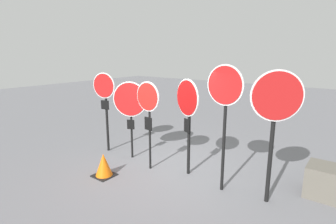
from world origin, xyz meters
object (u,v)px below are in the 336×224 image
object	(u,v)px
stop_sign_2	(148,105)
stop_sign_4	(225,98)
stop_sign_0	(105,96)
stop_sign_3	(188,107)
stop_sign_1	(130,103)
traffic_cone_0	(104,165)
storage_crate	(331,183)
stop_sign_5	(275,110)

from	to	relation	value
stop_sign_2	stop_sign_4	size ratio (longest dim) A/B	0.83
stop_sign_4	stop_sign_2	bearing A→B (deg)	-169.82
stop_sign_0	stop_sign_3	size ratio (longest dim) A/B	1.01
stop_sign_1	stop_sign_3	bearing A→B (deg)	-21.71
stop_sign_3	stop_sign_1	bearing A→B (deg)	-153.39
stop_sign_4	traffic_cone_0	xyz separation A→B (m)	(-2.51, -1.05, -1.71)
stop_sign_2	storage_crate	bearing A→B (deg)	20.81
stop_sign_0	storage_crate	distance (m)	5.85
stop_sign_1	stop_sign_2	size ratio (longest dim) A/B	0.97
stop_sign_4	traffic_cone_0	world-z (taller)	stop_sign_4
stop_sign_1	stop_sign_4	xyz separation A→B (m)	(2.76, -0.13, 0.43)
stop_sign_2	stop_sign_5	distance (m)	2.87
stop_sign_0	traffic_cone_0	size ratio (longest dim) A/B	4.19
stop_sign_1	stop_sign_3	distance (m)	1.77
stop_sign_3	stop_sign_5	distance (m)	1.96
stop_sign_1	stop_sign_2	world-z (taller)	stop_sign_2
stop_sign_0	stop_sign_3	world-z (taller)	stop_sign_0
storage_crate	stop_sign_5	bearing A→B (deg)	-134.97
stop_sign_3	traffic_cone_0	distance (m)	2.40
traffic_cone_0	storage_crate	bearing A→B (deg)	25.58
stop_sign_2	stop_sign_3	xyz separation A→B (m)	(0.91, 0.34, -0.01)
stop_sign_3	storage_crate	world-z (taller)	stop_sign_3
stop_sign_4	stop_sign_5	distance (m)	0.96
stop_sign_0	stop_sign_4	bearing A→B (deg)	-13.93
stop_sign_0	stop_sign_5	distance (m)	4.67
stop_sign_1	stop_sign_3	size ratio (longest dim) A/B	0.93
stop_sign_1	stop_sign_3	world-z (taller)	stop_sign_3
stop_sign_1	storage_crate	xyz separation A→B (m)	(4.65, 0.92, -1.23)
stop_sign_3	stop_sign_4	distance (m)	1.08
traffic_cone_0	storage_crate	world-z (taller)	storage_crate
stop_sign_0	traffic_cone_0	world-z (taller)	stop_sign_0
stop_sign_1	storage_crate	distance (m)	4.89
stop_sign_0	storage_crate	bearing A→B (deg)	-2.75
stop_sign_1	storage_crate	size ratio (longest dim) A/B	2.41
stop_sign_2	stop_sign_4	distance (m)	1.94
stop_sign_1	stop_sign_2	distance (m)	0.90
stop_sign_0	stop_sign_3	xyz separation A→B (m)	(2.73, 0.13, -0.02)
stop_sign_5	traffic_cone_0	distance (m)	3.97
stop_sign_3	stop_sign_5	xyz separation A→B (m)	(1.94, -0.10, 0.21)
stop_sign_2	stop_sign_0	bearing A→B (deg)	177.15
stop_sign_3	stop_sign_4	xyz separation A→B (m)	(1.00, -0.22, 0.34)
stop_sign_5	storage_crate	bearing A→B (deg)	14.26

